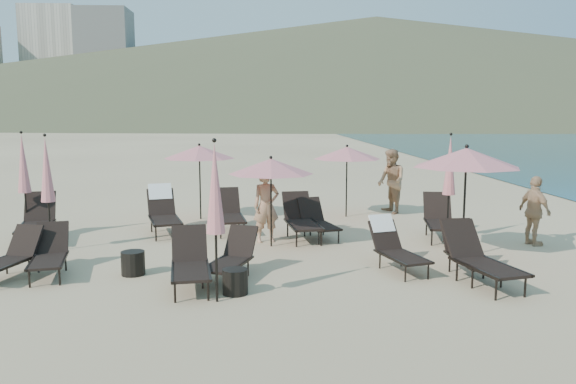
{
  "coord_description": "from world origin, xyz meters",
  "views": [
    {
      "loc": [
        -0.31,
        -9.47,
        2.91
      ],
      "look_at": [
        0.21,
        3.5,
        1.1
      ],
      "focal_mm": 35.0,
      "sensor_mm": 36.0,
      "label": 1
    }
  ],
  "objects_px": {
    "lounger_2": "(190,262)",
    "lounger_11": "(440,218)",
    "side_table_0": "(133,263)",
    "beachgoer_b": "(391,181)",
    "lounger_1": "(49,253)",
    "beachgoer_c": "(535,211)",
    "umbrella_closed_1": "(450,166)",
    "lounger_12": "(480,258)",
    "lounger_8": "(229,212)",
    "umbrella_closed_0": "(215,189)",
    "lounger_9": "(301,218)",
    "beachgoer_a": "(266,206)",
    "lounger_5": "(469,252)",
    "umbrella_closed_2": "(23,164)",
    "umbrella_open_1": "(466,158)",
    "lounger_6": "(37,220)",
    "umbrella_open_0": "(271,166)",
    "side_table_1": "(235,282)",
    "lounger_3": "(231,257)",
    "lounger_4": "(395,246)",
    "lounger_10": "(317,221)",
    "lounger_0": "(8,256)",
    "umbrella_open_2": "(199,152)",
    "umbrella_closed_3": "(47,170)",
    "lounger_7": "(163,211)",
    "umbrella_open_3": "(347,153)"
  },
  "relations": [
    {
      "from": "lounger_2",
      "to": "lounger_11",
      "type": "distance_m",
      "value": 6.46
    },
    {
      "from": "side_table_0",
      "to": "beachgoer_b",
      "type": "height_order",
      "value": "beachgoer_b"
    },
    {
      "from": "lounger_1",
      "to": "beachgoer_c",
      "type": "relative_size",
      "value": 1.03
    },
    {
      "from": "umbrella_closed_1",
      "to": "side_table_0",
      "type": "xyz_separation_m",
      "value": [
        -6.64,
        -2.59,
        -1.51
      ]
    },
    {
      "from": "umbrella_closed_1",
      "to": "lounger_12",
      "type": "bearing_deg",
      "value": -99.07
    },
    {
      "from": "lounger_8",
      "to": "umbrella_closed_0",
      "type": "bearing_deg",
      "value": -97.58
    },
    {
      "from": "lounger_9",
      "to": "beachgoer_a",
      "type": "xyz_separation_m",
      "value": [
        -0.82,
        -0.33,
        0.36
      ]
    },
    {
      "from": "lounger_5",
      "to": "lounger_12",
      "type": "bearing_deg",
      "value": -93.05
    },
    {
      "from": "lounger_9",
      "to": "beachgoer_b",
      "type": "height_order",
      "value": "beachgoer_b"
    },
    {
      "from": "beachgoer_a",
      "to": "umbrella_closed_2",
      "type": "bearing_deg",
      "value": 158.35
    },
    {
      "from": "side_table_0",
      "to": "lounger_8",
      "type": "bearing_deg",
      "value": 68.41
    },
    {
      "from": "lounger_1",
      "to": "umbrella_open_1",
      "type": "height_order",
      "value": "umbrella_open_1"
    },
    {
      "from": "lounger_2",
      "to": "lounger_5",
      "type": "distance_m",
      "value": 4.97
    },
    {
      "from": "umbrella_open_1",
      "to": "side_table_0",
      "type": "height_order",
      "value": "umbrella_open_1"
    },
    {
      "from": "umbrella_closed_2",
      "to": "beachgoer_a",
      "type": "xyz_separation_m",
      "value": [
        5.66,
        -0.67,
        -0.92
      ]
    },
    {
      "from": "lounger_11",
      "to": "lounger_6",
      "type": "bearing_deg",
      "value": -170.37
    },
    {
      "from": "umbrella_open_0",
      "to": "beachgoer_b",
      "type": "distance_m",
      "value": 5.47
    },
    {
      "from": "side_table_0",
      "to": "side_table_1",
      "type": "height_order",
      "value": "side_table_0"
    },
    {
      "from": "side_table_1",
      "to": "lounger_11",
      "type": "bearing_deg",
      "value": 40.85
    },
    {
      "from": "lounger_3",
      "to": "lounger_4",
      "type": "height_order",
      "value": "lounger_4"
    },
    {
      "from": "lounger_10",
      "to": "umbrella_closed_2",
      "type": "bearing_deg",
      "value": 162.21
    },
    {
      "from": "lounger_9",
      "to": "side_table_0",
      "type": "relative_size",
      "value": 4.26
    },
    {
      "from": "lounger_1",
      "to": "lounger_11",
      "type": "relative_size",
      "value": 0.88
    },
    {
      "from": "lounger_11",
      "to": "umbrella_closed_1",
      "type": "xyz_separation_m",
      "value": [
        0.11,
        -0.21,
        1.26
      ]
    },
    {
      "from": "side_table_1",
      "to": "umbrella_open_0",
      "type": "bearing_deg",
      "value": 79.35
    },
    {
      "from": "lounger_0",
      "to": "umbrella_open_2",
      "type": "bearing_deg",
      "value": 77.51
    },
    {
      "from": "umbrella_open_1",
      "to": "umbrella_closed_3",
      "type": "height_order",
      "value": "umbrella_closed_3"
    },
    {
      "from": "lounger_0",
      "to": "beachgoer_a",
      "type": "distance_m",
      "value": 5.34
    },
    {
      "from": "lounger_4",
      "to": "side_table_0",
      "type": "relative_size",
      "value": 3.73
    },
    {
      "from": "umbrella_closed_0",
      "to": "umbrella_closed_3",
      "type": "relative_size",
      "value": 1.02
    },
    {
      "from": "lounger_11",
      "to": "umbrella_open_1",
      "type": "relative_size",
      "value": 0.79
    },
    {
      "from": "lounger_0",
      "to": "lounger_10",
      "type": "distance_m",
      "value": 6.57
    },
    {
      "from": "lounger_0",
      "to": "lounger_8",
      "type": "xyz_separation_m",
      "value": [
        3.66,
        3.92,
        0.07
      ]
    },
    {
      "from": "lounger_0",
      "to": "side_table_0",
      "type": "distance_m",
      "value": 2.17
    },
    {
      "from": "umbrella_closed_2",
      "to": "side_table_0",
      "type": "relative_size",
      "value": 5.8
    },
    {
      "from": "lounger_6",
      "to": "lounger_7",
      "type": "distance_m",
      "value": 2.85
    },
    {
      "from": "lounger_6",
      "to": "umbrella_closed_3",
      "type": "relative_size",
      "value": 0.78
    },
    {
      "from": "lounger_0",
      "to": "umbrella_open_3",
      "type": "height_order",
      "value": "umbrella_open_3"
    },
    {
      "from": "umbrella_closed_3",
      "to": "umbrella_open_2",
      "type": "bearing_deg",
      "value": 52.71
    },
    {
      "from": "umbrella_closed_0",
      "to": "beachgoer_a",
      "type": "relative_size",
      "value": 1.53
    },
    {
      "from": "lounger_0",
      "to": "side_table_0",
      "type": "bearing_deg",
      "value": 17.21
    },
    {
      "from": "lounger_12",
      "to": "umbrella_open_0",
      "type": "distance_m",
      "value": 4.79
    },
    {
      "from": "lounger_0",
      "to": "umbrella_closed_0",
      "type": "relative_size",
      "value": 0.62
    },
    {
      "from": "lounger_3",
      "to": "beachgoer_c",
      "type": "xyz_separation_m",
      "value": [
        6.58,
        2.29,
        0.38
      ]
    },
    {
      "from": "lounger_2",
      "to": "umbrella_open_3",
      "type": "bearing_deg",
      "value": 52.36
    },
    {
      "from": "lounger_8",
      "to": "lounger_10",
      "type": "relative_size",
      "value": 1.13
    },
    {
      "from": "lounger_8",
      "to": "beachgoer_c",
      "type": "distance_m",
      "value": 7.12
    },
    {
      "from": "umbrella_open_3",
      "to": "umbrella_closed_2",
      "type": "distance_m",
      "value": 8.31
    },
    {
      "from": "lounger_6",
      "to": "lounger_8",
      "type": "bearing_deg",
      "value": -1.46
    },
    {
      "from": "lounger_9",
      "to": "umbrella_open_3",
      "type": "xyz_separation_m",
      "value": [
        1.46,
        2.78,
        1.34
      ]
    }
  ]
}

